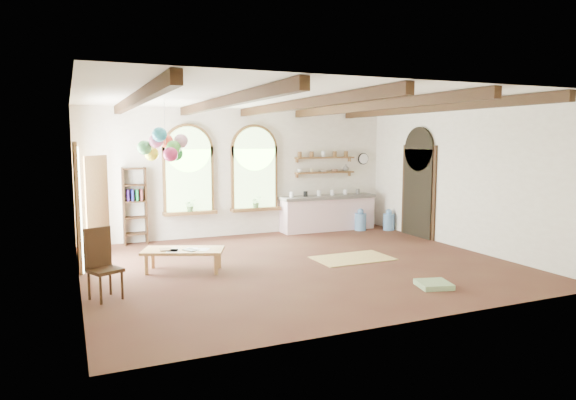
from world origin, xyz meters
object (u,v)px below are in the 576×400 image
balloon_cluster (165,145)px  kitchen_counter (328,213)px  coffee_table (183,252)px  side_chair (105,279)px

balloon_cluster → kitchen_counter: bearing=27.0°
kitchen_counter → balloon_cluster: (-4.71, -2.40, 1.86)m
kitchen_counter → coffee_table: (-4.50, -2.82, -0.11)m
kitchen_counter → side_chair: 7.19m
kitchen_counter → coffee_table: 5.31m
coffee_table → side_chair: 1.89m
balloon_cluster → side_chair: bearing=-127.9°
kitchen_counter → coffee_table: bearing=-147.9°
side_chair → coffee_table: bearing=39.2°
side_chair → balloon_cluster: balloon_cluster is taller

